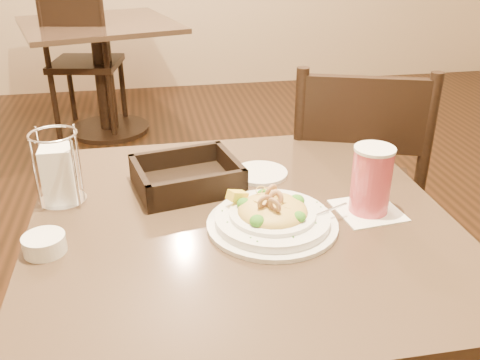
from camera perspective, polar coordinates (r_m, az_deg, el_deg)
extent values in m
cylinder|color=black|center=(1.38, 0.16, -16.97)|extent=(0.12, 0.12, 0.66)
cube|color=#4D3A2C|center=(1.17, 0.18, -4.60)|extent=(0.90, 0.90, 0.03)
cylinder|color=black|center=(3.74, -13.67, 5.34)|extent=(0.52, 0.52, 0.03)
cylinder|color=black|center=(3.64, -14.25, 10.40)|extent=(0.12, 0.12, 0.66)
cube|color=#4D3A2C|center=(3.56, -14.87, 15.73)|extent=(1.10, 1.10, 0.03)
cube|color=black|center=(1.87, 11.72, -1.57)|extent=(0.53, 0.53, 0.04)
cylinder|color=black|center=(2.16, 15.74, -5.17)|extent=(0.04, 0.04, 0.43)
cylinder|color=black|center=(2.13, 6.11, -4.61)|extent=(0.04, 0.04, 0.43)
cylinder|color=black|center=(1.86, 16.91, -10.90)|extent=(0.04, 0.04, 0.43)
cylinder|color=black|center=(1.83, 5.58, -10.35)|extent=(0.04, 0.04, 0.43)
cylinder|color=black|center=(1.63, 19.12, 2.93)|extent=(0.04, 0.04, 0.46)
cylinder|color=black|center=(1.59, 6.33, 3.81)|extent=(0.04, 0.04, 0.46)
cube|color=black|center=(1.56, 13.15, 6.76)|extent=(0.35, 0.14, 0.22)
cube|color=black|center=(3.68, -16.09, 11.85)|extent=(0.49, 0.49, 0.04)
cylinder|color=black|center=(3.87, -12.39, 9.30)|extent=(0.04, 0.04, 0.43)
cylinder|color=black|center=(3.96, -17.55, 9.08)|extent=(0.04, 0.04, 0.43)
cylinder|color=black|center=(3.53, -13.53, 7.58)|extent=(0.04, 0.04, 0.43)
cylinder|color=black|center=(3.63, -19.10, 7.37)|extent=(0.04, 0.04, 0.43)
cylinder|color=black|center=(3.42, -14.40, 15.29)|extent=(0.04, 0.04, 0.46)
cylinder|color=black|center=(3.52, -20.28, 14.83)|extent=(0.04, 0.04, 0.46)
cube|color=black|center=(3.45, -17.62, 16.70)|extent=(0.36, 0.09, 0.22)
cylinder|color=white|center=(1.13, 3.45, -4.75)|extent=(0.28, 0.28, 0.01)
cylinder|color=white|center=(1.12, 3.47, -4.15)|extent=(0.24, 0.24, 0.02)
cylinder|color=white|center=(1.11, 3.49, -3.57)|extent=(0.18, 0.18, 0.01)
ellipsoid|color=gold|center=(1.11, 3.50, -3.34)|extent=(0.15, 0.15, 0.05)
cube|color=yellow|center=(1.14, -0.30, -1.70)|extent=(0.05, 0.04, 0.03)
cube|color=silver|center=(1.14, 9.31, -3.26)|extent=(0.10, 0.04, 0.01)
cube|color=silver|center=(1.12, 6.60, -3.38)|extent=(0.03, 0.02, 0.00)
torus|color=gold|center=(1.14, 3.11, -2.23)|extent=(0.03, 0.03, 0.02)
torus|color=gold|center=(1.12, 3.30, -2.52)|extent=(0.05, 0.05, 0.01)
torus|color=gold|center=(1.10, 5.20, -2.83)|extent=(0.05, 0.05, 0.02)
torus|color=gold|center=(1.14, 3.01, -1.46)|extent=(0.04, 0.03, 0.03)
torus|color=gold|center=(1.10, 3.73, -3.52)|extent=(0.04, 0.03, 0.02)
torus|color=gold|center=(1.12, 3.42, -2.66)|extent=(0.03, 0.03, 0.02)
torus|color=gold|center=(1.10, 4.25, -3.08)|extent=(0.05, 0.05, 0.03)
torus|color=gold|center=(1.09, 5.32, -3.58)|extent=(0.04, 0.04, 0.02)
torus|color=gold|center=(1.11, 2.47, -2.39)|extent=(0.03, 0.04, 0.02)
torus|color=gold|center=(1.11, 2.18, -2.43)|extent=(0.04, 0.04, 0.02)
torus|color=gold|center=(1.10, 3.45, -2.54)|extent=(0.03, 0.04, 0.03)
torus|color=gold|center=(1.13, 3.77, -1.53)|extent=(0.05, 0.05, 0.03)
torus|color=gold|center=(1.09, 3.70, -3.20)|extent=(0.04, 0.04, 0.03)
torus|color=gold|center=(1.08, 5.15, -3.18)|extent=(0.05, 0.05, 0.02)
torus|color=gold|center=(1.10, 3.63, -3.00)|extent=(0.03, 0.03, 0.01)
torus|color=gold|center=(1.10, 3.76, -3.10)|extent=(0.03, 0.03, 0.02)
torus|color=gold|center=(1.14, 2.26, -1.12)|extent=(0.03, 0.03, 0.02)
torus|color=gold|center=(1.13, 3.06, -2.23)|extent=(0.04, 0.04, 0.03)
torus|color=gold|center=(1.10, 3.13, -2.59)|extent=(0.03, 0.03, 0.02)
torus|color=gold|center=(1.07, 2.93, -4.16)|extent=(0.05, 0.05, 0.03)
torus|color=tan|center=(1.12, 3.33, -1.25)|extent=(0.04, 0.03, 0.04)
torus|color=tan|center=(1.06, 3.68, -2.72)|extent=(0.04, 0.04, 0.04)
torus|color=tan|center=(1.09, 3.83, -1.97)|extent=(0.04, 0.02, 0.04)
torus|color=tan|center=(1.07, 2.63, -2.38)|extent=(0.04, 0.03, 0.04)
torus|color=tan|center=(1.09, 3.87, -1.93)|extent=(0.04, 0.04, 0.04)
ellipsoid|color=#266316|center=(1.14, 6.09, -2.18)|extent=(0.03, 0.03, 0.02)
ellipsoid|color=#266316|center=(1.16, 2.55, -1.54)|extent=(0.03, 0.03, 0.02)
ellipsoid|color=#266316|center=(1.12, 0.42, -2.52)|extent=(0.03, 0.03, 0.02)
ellipsoid|color=#266316|center=(1.06, 1.87, -4.39)|extent=(0.03, 0.03, 0.02)
ellipsoid|color=#266316|center=(1.08, 6.29, -3.93)|extent=(0.03, 0.03, 0.02)
cube|color=#266619|center=(1.21, 3.52, -1.19)|extent=(0.00, 0.00, 0.00)
cube|color=#266619|center=(1.09, -1.35, -4.51)|extent=(0.00, 0.00, 0.00)
cube|color=#266619|center=(1.04, 5.72, -6.10)|extent=(0.00, 0.00, 0.00)
cube|color=#266619|center=(1.17, -0.82, -2.17)|extent=(0.00, 0.00, 0.00)
cube|color=#266619|center=(1.04, 1.13, -6.15)|extent=(0.00, 0.00, 0.00)
cube|color=#266619|center=(1.16, 8.62, -2.85)|extent=(0.00, 0.00, 0.00)
cube|color=#266619|center=(1.20, 2.64, -1.45)|extent=(0.00, 0.00, 0.00)
cube|color=#266619|center=(1.17, 8.20, -2.34)|extent=(0.00, 0.00, 0.00)
cube|color=#266619|center=(1.20, 2.12, -1.45)|extent=(0.00, 0.00, 0.00)
cube|color=#266619|center=(1.21, 3.31, -1.28)|extent=(0.00, 0.00, 0.00)
cube|color=#266619|center=(1.18, 6.65, -2.19)|extent=(0.00, 0.00, 0.00)
cube|color=#266619|center=(1.05, 5.69, -5.99)|extent=(0.00, 0.00, 0.00)
cube|color=#266619|center=(1.10, 8.11, -4.56)|extent=(0.00, 0.00, 0.00)
cube|color=#266619|center=(1.03, 1.86, -6.54)|extent=(0.00, 0.00, 0.00)
cube|color=#266619|center=(1.13, -1.91, -3.30)|extent=(0.00, 0.00, 0.00)
cube|color=white|center=(1.22, 13.46, -3.18)|extent=(0.15, 0.15, 0.00)
cylinder|color=#CC4857|center=(1.18, 13.83, -0.03)|extent=(0.09, 0.09, 0.15)
cylinder|color=white|center=(1.15, 14.21, 3.21)|extent=(0.09, 0.09, 0.01)
cube|color=black|center=(1.29, -5.65, -0.41)|extent=(0.27, 0.24, 0.02)
cube|color=black|center=(1.31, -1.02, 1.70)|extent=(0.05, 0.19, 0.05)
cube|color=black|center=(1.25, -10.61, 0.08)|extent=(0.05, 0.19, 0.05)
cube|color=black|center=(1.36, -6.81, 2.42)|extent=(0.24, 0.06, 0.05)
cube|color=black|center=(1.20, -4.47, -0.80)|extent=(0.24, 0.06, 0.05)
cylinder|color=silver|center=(1.29, -18.33, -2.03)|extent=(0.11, 0.11, 0.01)
torus|color=silver|center=(1.23, -19.39, 4.65)|extent=(0.11, 0.11, 0.01)
cube|color=white|center=(1.26, -18.75, 0.64)|extent=(0.09, 0.09, 0.13)
cylinder|color=silver|center=(1.23, -20.98, 0.40)|extent=(0.01, 0.01, 0.16)
cylinder|color=silver|center=(1.21, -17.18, 0.71)|extent=(0.01, 0.01, 0.16)
cylinder|color=silver|center=(1.30, -20.45, 1.96)|extent=(0.01, 0.01, 0.16)
cylinder|color=silver|center=(1.29, -16.85, 2.27)|extent=(0.01, 0.01, 0.16)
cylinder|color=white|center=(1.35, 2.17, 0.74)|extent=(0.16, 0.16, 0.01)
cylinder|color=white|center=(1.11, -20.14, -6.43)|extent=(0.09, 0.09, 0.04)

